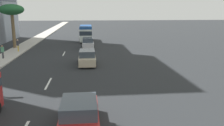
{
  "coord_description": "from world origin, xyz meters",
  "views": [
    {
      "loc": [
        -5.88,
        -3.29,
        5.92
      ],
      "look_at": [
        16.01,
        -5.51,
        1.02
      ],
      "focal_mm": 38.6,
      "sensor_mm": 36.0,
      "label": 1
    }
  ],
  "objects": [
    {
      "name": "lane_stripe_mid",
      "position": [
        13.41,
        0.0,
        0.01
      ],
      "size": [
        3.2,
        0.16,
        0.01
      ],
      "primitive_type": "cube",
      "color": "silver",
      "rests_on": "ground_plane"
    },
    {
      "name": "car_third",
      "position": [
        20.16,
        -3.19,
        0.77
      ],
      "size": [
        4.65,
        1.86,
        1.63
      ],
      "color": "beige",
      "rests_on": "ground_plane"
    },
    {
      "name": "minibus_lead",
      "position": [
        40.09,
        -2.97,
        1.62
      ],
      "size": [
        6.98,
        2.34,
        2.94
      ],
      "color": "silver",
      "rests_on": "ground_plane"
    },
    {
      "name": "car_fifth",
      "position": [
        31.84,
        -3.33,
        0.76
      ],
      "size": [
        4.4,
        1.82,
        1.61
      ],
      "color": "silver",
      "rests_on": "ground_plane"
    },
    {
      "name": "lane_stripe_far",
      "position": [
        27.11,
        0.0,
        0.01
      ],
      "size": [
        3.2,
        0.16,
        0.01
      ],
      "primitive_type": "cube",
      "color": "silver",
      "rests_on": "ground_plane"
    },
    {
      "name": "car_fourth",
      "position": [
        5.44,
        -2.8,
        0.75
      ],
      "size": [
        4.37,
        1.96,
        1.58
      ],
      "color": "#A51E1E",
      "rests_on": "ground_plane"
    },
    {
      "name": "sidewalk_right",
      "position": [
        31.5,
        7.0,
        0.07
      ],
      "size": [
        162.0,
        2.78,
        0.15
      ],
      "primitive_type": "cube",
      "color": "#B2ADA3",
      "rests_on": "ground_plane"
    },
    {
      "name": "pedestrian_mid_block",
      "position": [
        23.9,
        6.96,
        1.01
      ],
      "size": [
        0.37,
        0.31,
        1.58
      ],
      "rotation": [
        0.0,
        0.0,
        5.97
      ],
      "color": "#333338",
      "rests_on": "sidewalk_right"
    },
    {
      "name": "pedestrian_by_tree",
      "position": [
        28.81,
        6.49,
        1.09
      ],
      "size": [
        0.33,
        0.24,
        1.7
      ],
      "rotation": [
        0.0,
        0.0,
        0.06
      ],
      "color": "gold",
      "rests_on": "sidewalk_right"
    },
    {
      "name": "palm_tree",
      "position": [
        32.37,
        7.97,
        5.75
      ],
      "size": [
        3.62,
        3.62,
        6.59
      ],
      "color": "brown",
      "rests_on": "sidewalk_right"
    },
    {
      "name": "ground_plane",
      "position": [
        31.5,
        0.0,
        0.0
      ],
      "size": [
        198.0,
        198.0,
        0.0
      ],
      "primitive_type": "plane",
      "color": "#26282B"
    }
  ]
}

